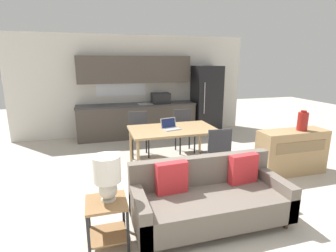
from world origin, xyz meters
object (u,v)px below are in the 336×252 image
(laptop, at_px, (170,126))
(vase, at_px, (303,121))
(refrigerator, at_px, (206,100))
(couch, at_px, (209,198))
(credenza, at_px, (291,152))
(side_table, at_px, (107,216))
(dining_chair_far_right, at_px, (184,129))
(dining_chair_near_right, at_px, (216,153))
(dining_chair_far_left, at_px, (139,132))
(table_lamp, at_px, (107,174))
(dining_table, at_px, (173,131))

(laptop, bearing_deg, vase, -36.43)
(refrigerator, bearing_deg, laptop, -127.95)
(laptop, bearing_deg, couch, -104.89)
(couch, bearing_deg, credenza, 24.91)
(credenza, bearing_deg, side_table, -162.47)
(dining_chair_far_right, relative_size, dining_chair_near_right, 1.00)
(couch, xyz_separation_m, laptop, (0.04, 1.86, 0.49))
(couch, relative_size, dining_chair_far_right, 2.04)
(vase, bearing_deg, dining_chair_far_left, 146.49)
(credenza, xyz_separation_m, dining_chair_near_right, (-1.48, 0.07, 0.11))
(dining_chair_far_left, height_order, dining_chair_far_right, same)
(couch, xyz_separation_m, dining_chair_near_right, (0.61, 1.04, 0.19))
(table_lamp, distance_m, laptop, 2.31)
(refrigerator, distance_m, laptop, 2.85)
(table_lamp, height_order, credenza, table_lamp)
(dining_table, distance_m, dining_chair_near_right, 0.99)
(dining_chair_far_right, xyz_separation_m, laptop, (-0.58, -0.83, 0.30))
(dining_table, xyz_separation_m, vase, (2.13, -0.92, 0.27))
(laptop, bearing_deg, dining_table, -9.16)
(side_table, distance_m, dining_chair_far_right, 3.36)
(credenza, height_order, dining_chair_near_right, dining_chair_near_right)
(couch, bearing_deg, dining_table, 86.90)
(refrigerator, bearing_deg, couch, -113.60)
(dining_chair_far_left, relative_size, dining_chair_far_right, 1.00)
(refrigerator, distance_m, credenza, 3.20)
(side_table, xyz_separation_m, vase, (3.49, 1.03, 0.62))
(dining_table, relative_size, table_lamp, 3.18)
(couch, xyz_separation_m, side_table, (-1.26, -0.09, 0.03))
(couch, height_order, dining_chair_far_left, dining_chair_far_left)
(vase, height_order, dining_chair_near_right, vase)
(dining_table, bearing_deg, refrigerator, 52.95)
(table_lamp, bearing_deg, dining_chair_far_right, 55.99)
(table_lamp, xyz_separation_m, laptop, (1.28, 1.92, -0.02))
(dining_chair_near_right, bearing_deg, side_table, 35.64)
(credenza, height_order, dining_chair_far_left, dining_chair_far_left)
(refrigerator, relative_size, side_table, 3.57)
(credenza, relative_size, laptop, 3.43)
(credenza, distance_m, dining_chair_far_right, 2.27)
(couch, relative_size, laptop, 5.22)
(couch, bearing_deg, laptop, 88.73)
(refrigerator, relative_size, dining_chair_far_left, 1.99)
(side_table, relative_size, vase, 1.46)
(refrigerator, relative_size, table_lamp, 3.69)
(dining_chair_near_right, bearing_deg, dining_chair_far_left, -53.34)
(couch, xyz_separation_m, credenza, (2.09, 0.97, 0.08))
(couch, xyz_separation_m, table_lamp, (-1.24, -0.06, 0.50))
(laptop, bearing_deg, dining_chair_far_right, 41.48)
(credenza, bearing_deg, dining_chair_near_right, 177.47)
(dining_table, height_order, table_lamp, table_lamp)
(side_table, bearing_deg, credenza, 17.53)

